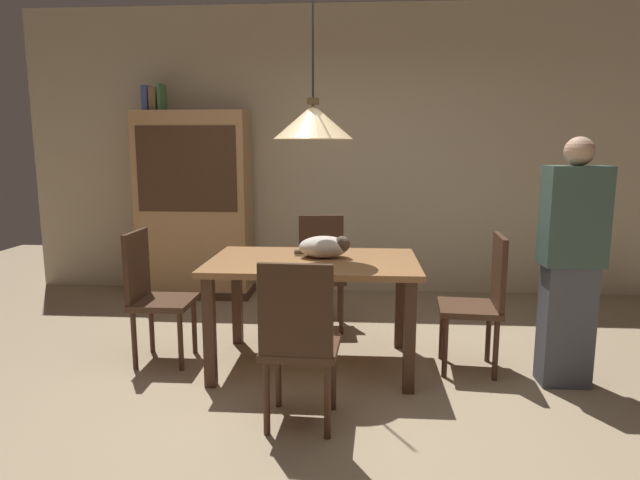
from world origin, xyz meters
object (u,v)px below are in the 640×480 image
hutch_bookcase (195,209)px  book_blue_wide (149,99)px  book_brown_thick (156,100)px  chair_near_front (299,338)px  pendant_lamp (313,121)px  dining_table (313,274)px  chair_right_side (482,297)px  book_green_slim (162,98)px  cat_sleeping (325,247)px  chair_far_back (321,266)px  person_standing (571,264)px  chair_left_side (152,291)px

hutch_bookcase → book_blue_wide: size_ratio=7.71×
book_brown_thick → hutch_bookcase: bearing=-0.2°
chair_near_front → pendant_lamp: pendant_lamp is taller
dining_table → chair_right_side: size_ratio=1.51×
book_green_slim → cat_sleeping: bearing=-44.7°
chair_far_back → cat_sleeping: size_ratio=2.38×
book_blue_wide → book_brown_thick: size_ratio=1.00×
hutch_bookcase → person_standing: 3.54m
book_green_slim → chair_left_side: bearing=-74.1°
chair_right_side → pendant_lamp: pendant_lamp is taller
chair_left_side → book_brown_thick: 2.34m
cat_sleeping → book_green_slim: size_ratio=1.51×
chair_near_front → chair_far_back: bearing=90.1°
person_standing → hutch_bookcase: bearing=146.7°
chair_left_side → hutch_bookcase: bearing=97.0°
dining_table → book_brown_thick: book_brown_thick is taller
book_blue_wide → hutch_bookcase: bearing=-0.2°
chair_left_side → chair_far_back: (1.12, 0.88, 0.00)m
chair_near_front → chair_left_side: bearing=142.0°
chair_left_side → dining_table: bearing=0.0°
chair_far_back → hutch_bookcase: size_ratio=0.50×
chair_left_side → cat_sleeping: (1.21, 0.07, 0.32)m
chair_far_back → chair_right_side: same height
person_standing → book_brown_thick: bearing=149.6°
hutch_bookcase → person_standing: size_ratio=1.18×
chair_far_back → book_blue_wide: size_ratio=3.88×
hutch_bookcase → book_green_slim: (-0.29, 0.00, 1.09)m
book_blue_wide → cat_sleeping: bearing=-42.5°
dining_table → book_blue_wide: bearing=135.2°
book_green_slim → person_standing: bearing=-30.9°
cat_sleeping → book_brown_thick: (-1.77, 1.69, 1.13)m
pendant_lamp → book_blue_wide: 2.51m
chair_right_side → dining_table: bearing=179.7°
cat_sleeping → book_green_slim: bearing=135.3°
dining_table → cat_sleeping: cat_sleeping is taller
chair_far_back → cat_sleeping: (0.08, -0.81, 0.32)m
dining_table → book_blue_wide: book_blue_wide is taller
hutch_bookcase → book_blue_wide: book_blue_wide is taller
chair_far_back → cat_sleeping: chair_far_back is taller
chair_near_front → chair_right_side: 1.43m
chair_right_side → person_standing: size_ratio=0.60×
dining_table → book_green_slim: bearing=132.9°
chair_far_back → hutch_bookcase: (-1.34, 0.87, 0.38)m
chair_left_side → hutch_bookcase: (-0.21, 1.75, 0.38)m
chair_right_side → pendant_lamp: 1.61m
chair_left_side → cat_sleeping: size_ratio=2.38×
book_brown_thick → book_green_slim: book_green_slim is taller
book_blue_wide → book_brown_thick: (0.07, 0.00, -0.01)m
chair_far_back → person_standing: 1.96m
chair_right_side → chair_near_front: bearing=-142.4°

